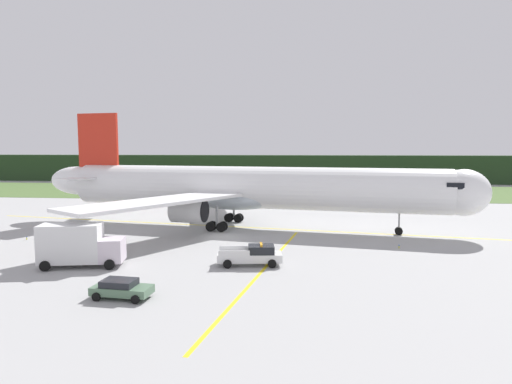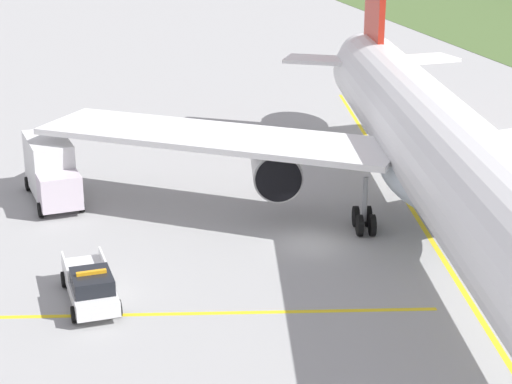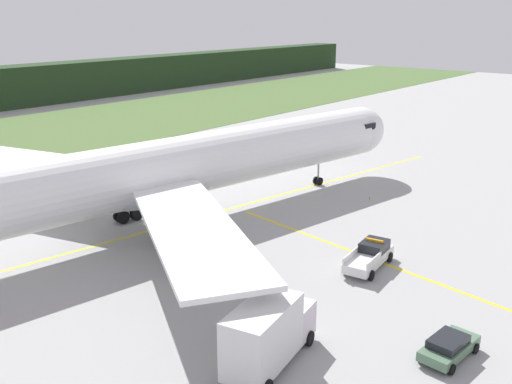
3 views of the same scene
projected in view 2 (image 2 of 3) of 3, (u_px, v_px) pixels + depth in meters
The scene contains 7 objects.
ground at pixel (311, 243), 45.83m from camera, with size 320.00×320.00×0.00m, color #9D9D9D.
taxiway_centerline_main at pixel (440, 253), 44.52m from camera, with size 77.22×0.30×0.01m, color yellow.
taxiway_centerline_spur at pixel (70, 316), 37.82m from camera, with size 33.14×0.30×0.01m, color yellow.
airliner at pixel (444, 157), 43.45m from camera, with size 58.20×44.65×15.12m.
ops_pickup_truck at pixel (90, 285), 38.78m from camera, with size 5.86×2.76×1.94m.
catering_truck at pixel (51, 169), 51.92m from camera, with size 7.34×3.79×3.94m.
taxiway_edge_light_west at pixel (190, 139), 65.05m from camera, with size 0.12×0.12×0.39m.
Camera 2 is at (41.00, -11.32, 17.57)m, focal length 59.37 mm.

